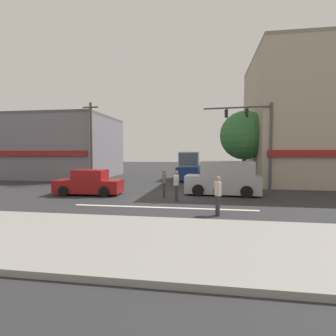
% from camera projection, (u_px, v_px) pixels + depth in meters
% --- Properties ---
extents(ground_plane, '(120.00, 120.00, 0.00)m').
position_uv_depth(ground_plane, '(173.00, 196.00, 16.10)').
color(ground_plane, '#2B2B2D').
extents(lane_marking_stripe, '(9.00, 0.24, 0.01)m').
position_uv_depth(lane_marking_stripe, '(163.00, 207.00, 12.65)').
color(lane_marking_stripe, silver).
rests_on(lane_marking_stripe, ground).
extents(sidewalk_curb, '(40.00, 5.00, 0.16)m').
position_uv_depth(sidewalk_curb, '(134.00, 240.00, 7.71)').
color(sidewalk_curb, gray).
rests_on(sidewalk_curb, ground).
extents(building_left_block, '(10.18, 9.61, 6.61)m').
position_uv_depth(building_left_block, '(65.00, 147.00, 29.06)').
color(building_left_block, slate).
rests_on(building_left_block, ground).
extents(building_right_corner, '(12.81, 11.09, 11.19)m').
position_uv_depth(building_right_corner, '(326.00, 119.00, 23.07)').
color(building_right_corner, tan).
rests_on(building_right_corner, ground).
extents(street_tree, '(4.07, 4.07, 6.15)m').
position_uv_depth(street_tree, '(244.00, 136.00, 22.00)').
color(street_tree, '#4C3823').
rests_on(street_tree, ground).
extents(utility_pole_near_left, '(1.40, 0.22, 7.03)m').
position_uv_depth(utility_pole_near_left, '(91.00, 141.00, 23.00)').
color(utility_pole_near_left, brown).
rests_on(utility_pole_near_left, ground).
extents(traffic_light_mast, '(4.88, 0.59, 6.20)m').
position_uv_depth(traffic_light_mast, '(257.00, 132.00, 18.86)').
color(traffic_light_mast, '#47474C').
rests_on(traffic_light_mast, ground).
extents(sedan_waiting_far, '(4.20, 2.07, 1.58)m').
position_uv_depth(sedan_waiting_far, '(89.00, 183.00, 16.60)').
color(sedan_waiting_far, maroon).
rests_on(sedan_waiting_far, ground).
extents(van_crossing_center, '(4.72, 2.29, 2.11)m').
position_uv_depth(van_crossing_center, '(224.00, 179.00, 16.50)').
color(van_crossing_center, '#999EA3').
rests_on(van_crossing_center, ground).
extents(box_truck_parked_curbside, '(2.25, 5.60, 2.75)m').
position_uv_depth(box_truck_parked_curbside, '(189.00, 167.00, 26.03)').
color(box_truck_parked_curbside, navy).
rests_on(box_truck_parked_curbside, ground).
extents(pedestrian_foreground_with_bag, '(0.33, 0.69, 1.67)m').
position_uv_depth(pedestrian_foreground_with_bag, '(218.00, 193.00, 10.98)').
color(pedestrian_foreground_with_bag, '#333338').
rests_on(pedestrian_foreground_with_bag, ground).
extents(pedestrian_mid_crossing, '(0.27, 0.56, 1.67)m').
position_uv_depth(pedestrian_mid_crossing, '(176.00, 184.00, 14.39)').
color(pedestrian_mid_crossing, '#333338').
rests_on(pedestrian_mid_crossing, ground).
extents(pedestrian_far_side, '(0.28, 0.56, 1.67)m').
position_uv_depth(pedestrian_far_side, '(164.00, 181.00, 15.49)').
color(pedestrian_far_side, '#333338').
rests_on(pedestrian_far_side, ground).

